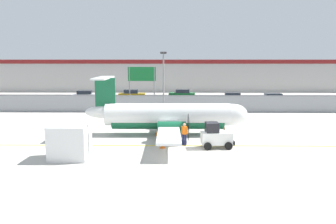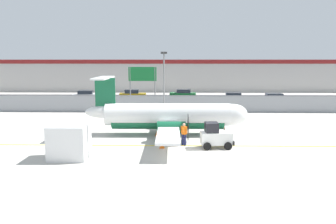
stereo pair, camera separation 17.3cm
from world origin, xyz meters
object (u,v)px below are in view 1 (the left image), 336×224
(parked_car_1, at_px, (132,95))
(apron_light_pole, at_px, (164,78))
(parked_car_0, at_px, (85,96))
(highway_sign, at_px, (142,78))
(commuter_airplane, at_px, (171,116))
(baggage_tug, at_px, (216,136))
(traffic_cone_near_left, at_px, (157,132))
(parked_car_4, at_px, (272,99))
(traffic_cone_far_left, at_px, (224,130))
(ground_crew_worker, at_px, (184,133))
(cargo_container, at_px, (70,142))
(parked_car_3, at_px, (233,98))
(traffic_cone_near_right, at_px, (163,144))
(parked_car_2, at_px, (182,94))

(parked_car_1, height_order, apron_light_pole, apron_light_pole)
(parked_car_0, distance_m, highway_sign, 13.34)
(commuter_airplane, height_order, parked_car_0, commuter_airplane)
(baggage_tug, height_order, traffic_cone_near_left, baggage_tug)
(parked_car_0, relative_size, parked_car_4, 1.03)
(traffic_cone_far_left, relative_size, apron_light_pole, 0.09)
(apron_light_pole, bearing_deg, parked_car_0, 132.90)
(ground_crew_worker, xyz_separation_m, parked_car_1, (-7.45, 28.36, -0.06))
(traffic_cone_near_left, bearing_deg, cargo_container, -129.18)
(parked_car_0, height_order, parked_car_3, same)
(parked_car_4, bearing_deg, traffic_cone_near_right, 58.35)
(ground_crew_worker, xyz_separation_m, parked_car_2, (0.69, 29.24, -0.06))
(commuter_airplane, xyz_separation_m, parked_car_3, (9.02, 20.23, -0.71))
(commuter_airplane, xyz_separation_m, ground_crew_worker, (1.04, -3.65, -0.65))
(baggage_tug, bearing_deg, cargo_container, -168.31)
(traffic_cone_near_left, height_order, apron_light_pole, apron_light_pole)
(commuter_airplane, relative_size, traffic_cone_near_right, 25.02)
(parked_car_1, bearing_deg, traffic_cone_near_right, -81.30)
(parked_car_2, bearing_deg, traffic_cone_near_right, 92.36)
(commuter_airplane, height_order, cargo_container, commuter_airplane)
(ground_crew_worker, relative_size, highway_sign, 0.31)
(cargo_container, bearing_deg, highway_sign, 82.94)
(traffic_cone_near_right, relative_size, parked_car_0, 0.15)
(parked_car_3, bearing_deg, baggage_tug, -97.24)
(baggage_tug, height_order, highway_sign, highway_sign)
(cargo_container, relative_size, parked_car_1, 0.57)
(parked_car_0, distance_m, parked_car_2, 15.39)
(cargo_container, height_order, traffic_cone_near_left, cargo_container)
(baggage_tug, relative_size, parked_car_3, 0.55)
(parked_car_0, relative_size, parked_car_2, 1.00)
(parked_car_2, bearing_deg, cargo_container, 82.66)
(commuter_airplane, distance_m, parked_car_3, 22.16)
(ground_crew_worker, height_order, parked_car_0, same)
(parked_car_1, bearing_deg, cargo_container, -92.73)
(traffic_cone_far_left, xyz_separation_m, apron_light_pole, (-5.54, 9.29, 3.99))
(baggage_tug, bearing_deg, ground_crew_worker, 159.30)
(traffic_cone_near_left, relative_size, traffic_cone_far_left, 1.00)
(traffic_cone_near_right, xyz_separation_m, traffic_cone_far_left, (5.23, 4.74, 0.00))
(parked_car_3, bearing_deg, parked_car_0, 178.49)
(baggage_tug, relative_size, apron_light_pole, 0.33)
(commuter_airplane, height_order, parked_car_4, commuter_airplane)
(parked_car_1, bearing_deg, parked_car_3, -18.82)
(traffic_cone_far_left, distance_m, parked_car_1, 26.81)
(ground_crew_worker, xyz_separation_m, parked_car_4, (13.30, 22.58, -0.06))
(parked_car_1, xyz_separation_m, parked_car_2, (8.14, 0.88, 0.00))
(traffic_cone_near_right, height_order, apron_light_pole, apron_light_pole)
(traffic_cone_near_right, xyz_separation_m, parked_car_1, (-5.84, 29.15, 0.58))
(ground_crew_worker, distance_m, traffic_cone_near_left, 3.83)
(apron_light_pole, height_order, highway_sign, apron_light_pole)
(commuter_airplane, xyz_separation_m, cargo_container, (-6.46, -7.11, -0.50))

